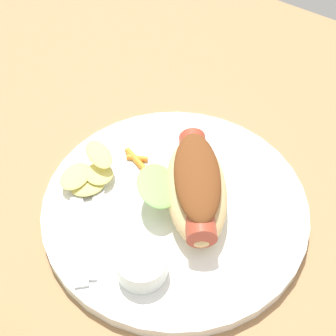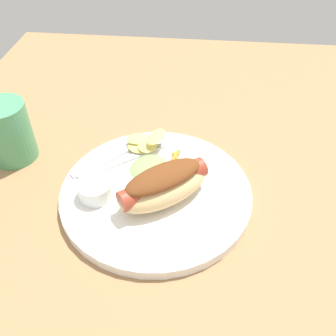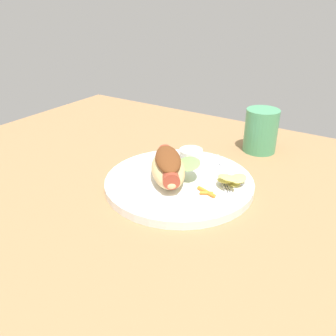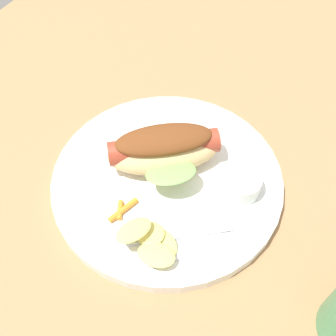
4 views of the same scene
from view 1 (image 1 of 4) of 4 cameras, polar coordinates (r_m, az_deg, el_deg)
ground_plane at (r=54.39cm, az=3.15°, el=-5.60°), size 120.00×90.00×1.80cm
plate at (r=52.88cm, az=0.84°, el=-4.63°), size 28.91×28.91×1.60cm
hot_dog at (r=50.09cm, az=3.21°, el=-2.10°), size 13.70×14.99×5.56cm
sauce_ramekin at (r=46.68cm, az=-3.12°, el=-11.43°), size 5.00×5.00×2.56cm
fork at (r=51.43cm, az=-8.47°, el=-5.77°), size 10.26×13.04×0.40cm
knife at (r=51.02cm, az=-10.60°, el=-6.94°), size 10.79×10.63×0.36cm
chips_pile at (r=53.83cm, az=-9.36°, el=-0.77°), size 5.74×7.43×3.06cm
carrot_garnish at (r=55.83cm, az=-3.73°, el=1.01°), size 4.14×2.15×0.72cm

